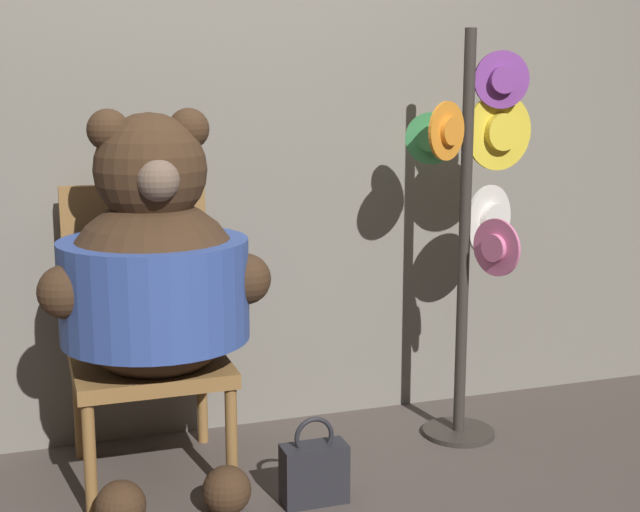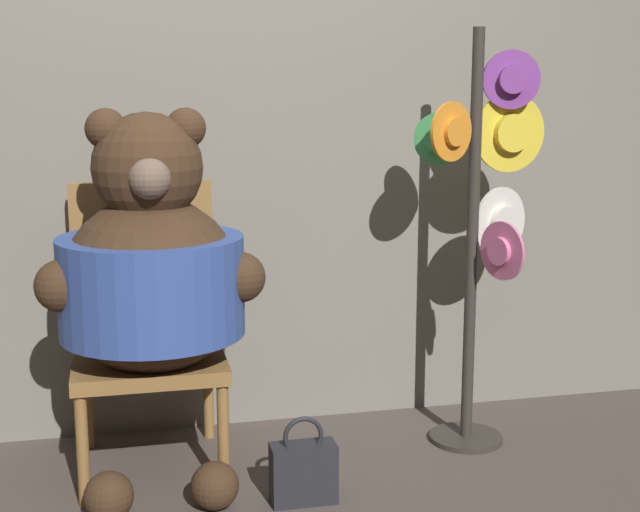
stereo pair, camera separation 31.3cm
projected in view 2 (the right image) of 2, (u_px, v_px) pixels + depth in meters
name	position (u px, v px, depth m)	size (l,w,h in m)	color
ground_plane	(248.00, 506.00, 2.90)	(14.00, 14.00, 0.00)	#4C423D
wall_back	(213.00, 124.00, 3.42)	(8.00, 0.10, 2.41)	slate
chair	(147.00, 324.00, 3.19)	(0.51, 0.55, 1.00)	olive
teddy_bear	(152.00, 274.00, 2.97)	(0.75, 0.66, 1.28)	#3D2819
hat_display_rack	(484.00, 213.00, 3.28)	(0.50, 0.39, 1.55)	#332D28
handbag_on_ground	(303.00, 471.00, 2.92)	(0.22, 0.10, 0.30)	#232328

